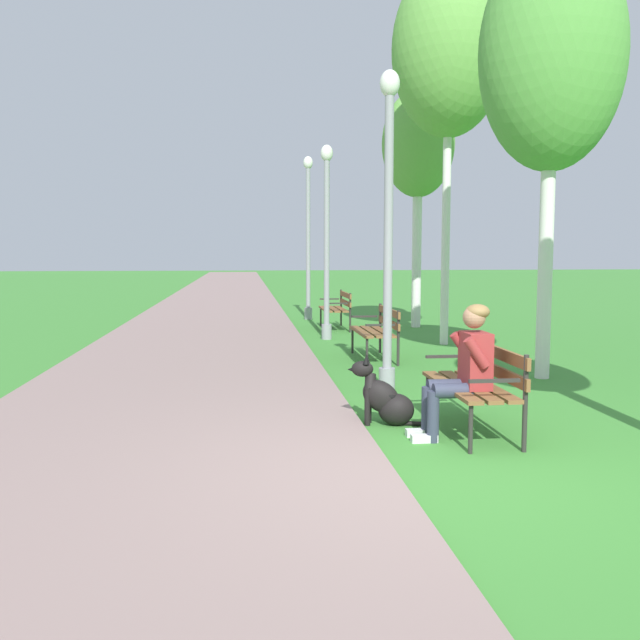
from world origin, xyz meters
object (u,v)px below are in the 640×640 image
lamp_post_mid (327,240)px  birch_tree_second (552,56)px  park_bench_near (478,379)px  park_bench_far (337,306)px  lamp_post_far (308,236)px  birch_tree_fourth (418,146)px  park_bench_mid (378,328)px  birch_tree_third (449,50)px  person_seated_on_near_bench (464,366)px  lamp_post_near (388,229)px  dog_black (386,399)px

lamp_post_mid → birch_tree_second: size_ratio=0.65×
park_bench_near → lamp_post_mid: lamp_post_mid is taller
park_bench_far → lamp_post_far: 2.84m
park_bench_far → birch_tree_fourth: size_ratio=0.28×
park_bench_near → park_bench_mid: bearing=90.9°
park_bench_mid → lamp_post_mid: bearing=101.0°
park_bench_near → birch_tree_third: (1.52, 6.19, 4.84)m
person_seated_on_near_bench → lamp_post_mid: bearing=92.9°
lamp_post_near → birch_tree_second: size_ratio=0.66×
person_seated_on_near_bench → birch_tree_fourth: (1.94, 9.33, 3.41)m
park_bench_far → birch_tree_second: birch_tree_second is taller
person_seated_on_near_bench → birch_tree_third: 8.10m
person_seated_on_near_bench → birch_tree_third: (1.73, 6.39, 4.67)m
person_seated_on_near_bench → lamp_post_near: 2.55m
lamp_post_mid → park_bench_mid: bearing=-79.0°
park_bench_near → dog_black: park_bench_near is taller
park_bench_near → person_seated_on_near_bench: bearing=-136.1°
birch_tree_third → dog_black: bearing=-111.9°
park_bench_near → park_bench_mid: 4.54m
park_bench_near → lamp_post_mid: (-0.58, 7.15, 1.45)m
park_bench_near → birch_tree_second: bearing=55.1°
park_bench_mid → lamp_post_mid: 3.03m
lamp_post_near → birch_tree_fourth: size_ratio=0.72×
dog_black → birch_tree_second: 5.35m
birch_tree_third → birch_tree_fourth: 3.20m
park_bench_near → park_bench_mid: size_ratio=1.00×
birch_tree_fourth → dog_black: bearing=-106.2°
person_seated_on_near_bench → birch_tree_third: birch_tree_third is taller
birch_tree_second → birch_tree_third: bearing=95.3°
dog_black → birch_tree_third: size_ratio=0.12×
park_bench_far → lamp_post_mid: bearing=-104.5°
person_seated_on_near_bench → lamp_post_mid: (-0.38, 7.35, 1.28)m
park_bench_far → lamp_post_mid: (-0.47, -1.81, 1.45)m
park_bench_mid → birch_tree_second: birch_tree_second is taller
person_seated_on_near_bench → dog_black: (-0.61, 0.57, -0.42)m
lamp_post_near → birch_tree_second: 3.32m
park_bench_near → park_bench_far: (-0.12, 8.96, 0.00)m
park_bench_far → birch_tree_fourth: (1.85, 0.17, 3.58)m
person_seated_on_near_bench → lamp_post_far: lamp_post_far is taller
park_bench_far → lamp_post_far: (-0.44, 2.28, 1.62)m
park_bench_near → park_bench_far: bearing=90.7°
park_bench_near → lamp_post_mid: 7.32m
park_bench_far → person_seated_on_near_bench: bearing=-90.6°
birch_tree_third → birch_tree_second: bearing=-84.7°
person_seated_on_near_bench → dog_black: bearing=137.2°
park_bench_near → birch_tree_second: 4.97m
park_bench_far → person_seated_on_near_bench: 9.16m
park_bench_mid → lamp_post_far: 6.91m
park_bench_far → lamp_post_far: size_ratio=0.36×
lamp_post_far → lamp_post_near: bearing=-89.4°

